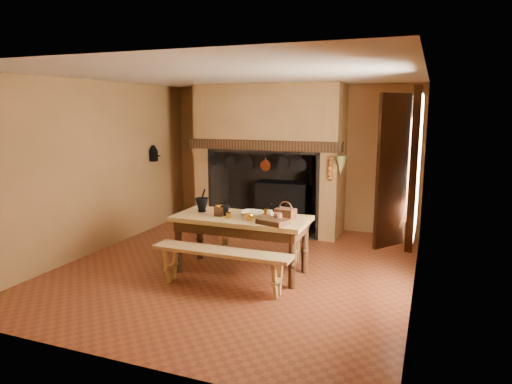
{
  "coord_description": "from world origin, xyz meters",
  "views": [
    {
      "loc": [
        2.63,
        -5.95,
        2.34
      ],
      "look_at": [
        0.2,
        0.3,
        1.12
      ],
      "focal_mm": 32.0,
      "sensor_mm": 36.0,
      "label": 1
    }
  ],
  "objects_px": {
    "coffee_grinder": "(219,210)",
    "mixing_bowl": "(252,214)",
    "wicker_basket": "(285,213)",
    "work_table": "(242,225)",
    "bench_front": "(221,260)",
    "iron_range": "(284,205)"
  },
  "relations": [
    {
      "from": "coffee_grinder",
      "to": "mixing_bowl",
      "type": "xyz_separation_m",
      "value": [
        0.46,
        0.12,
        -0.04
      ]
    },
    {
      "from": "mixing_bowl",
      "to": "wicker_basket",
      "type": "xyz_separation_m",
      "value": [
        0.49,
        0.04,
        0.04
      ]
    },
    {
      "from": "work_table",
      "to": "mixing_bowl",
      "type": "bearing_deg",
      "value": 16.63
    },
    {
      "from": "bench_front",
      "to": "wicker_basket",
      "type": "distance_m",
      "value": 1.11
    },
    {
      "from": "iron_range",
      "to": "mixing_bowl",
      "type": "xyz_separation_m",
      "value": [
        0.33,
        -2.54,
        0.39
      ]
    },
    {
      "from": "iron_range",
      "to": "coffee_grinder",
      "type": "distance_m",
      "value": 2.69
    },
    {
      "from": "work_table",
      "to": "wicker_basket",
      "type": "xyz_separation_m",
      "value": [
        0.63,
        0.08,
        0.21
      ]
    },
    {
      "from": "iron_range",
      "to": "coffee_grinder",
      "type": "xyz_separation_m",
      "value": [
        -0.13,
        -2.65,
        0.43
      ]
    },
    {
      "from": "work_table",
      "to": "iron_range",
      "type": "bearing_deg",
      "value": 94.12
    },
    {
      "from": "coffee_grinder",
      "to": "wicker_basket",
      "type": "height_order",
      "value": "wicker_basket"
    },
    {
      "from": "bench_front",
      "to": "wicker_basket",
      "type": "bearing_deg",
      "value": 50.14
    },
    {
      "from": "iron_range",
      "to": "bench_front",
      "type": "distance_m",
      "value": 3.26
    },
    {
      "from": "iron_range",
      "to": "mixing_bowl",
      "type": "distance_m",
      "value": 2.59
    },
    {
      "from": "wicker_basket",
      "to": "mixing_bowl",
      "type": "bearing_deg",
      "value": -166.98
    },
    {
      "from": "iron_range",
      "to": "wicker_basket",
      "type": "distance_m",
      "value": 2.66
    },
    {
      "from": "work_table",
      "to": "mixing_bowl",
      "type": "relative_size",
      "value": 6.04
    },
    {
      "from": "wicker_basket",
      "to": "work_table",
      "type": "bearing_deg",
      "value": -164.09
    },
    {
      "from": "iron_range",
      "to": "work_table",
      "type": "height_order",
      "value": "iron_range"
    },
    {
      "from": "iron_range",
      "to": "coffee_grinder",
      "type": "height_order",
      "value": "iron_range"
    },
    {
      "from": "coffee_grinder",
      "to": "wicker_basket",
      "type": "xyz_separation_m",
      "value": [
        0.94,
        0.16,
        0.0
      ]
    },
    {
      "from": "work_table",
      "to": "wicker_basket",
      "type": "height_order",
      "value": "wicker_basket"
    },
    {
      "from": "mixing_bowl",
      "to": "bench_front",
      "type": "bearing_deg",
      "value": -101.33
    }
  ]
}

